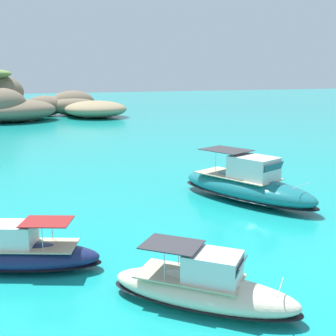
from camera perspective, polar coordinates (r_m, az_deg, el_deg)
islet_small at (r=93.74m, az=-11.73°, el=7.85°), size 20.06×20.71×5.06m
motorboat_cream at (r=16.57m, az=4.66°, el=-15.24°), size 6.44×6.62×2.23m
motorboat_teal at (r=29.81m, az=10.18°, el=-2.30°), size 6.42×10.91×3.27m
motorboat_navy at (r=20.44m, az=-18.53°, el=-10.46°), size 7.18×4.93×2.19m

